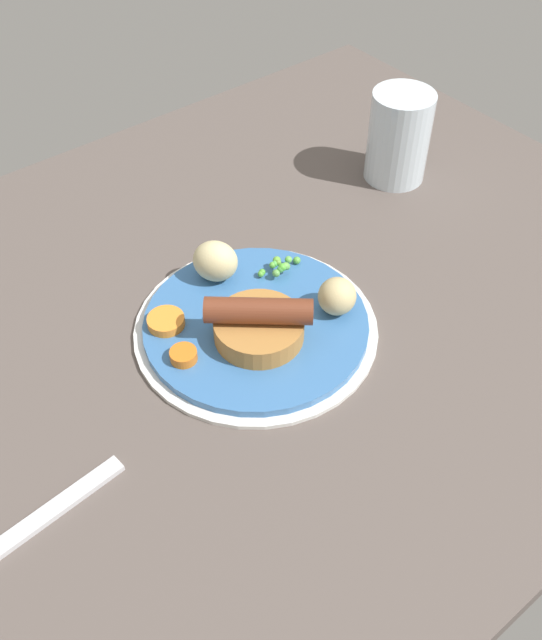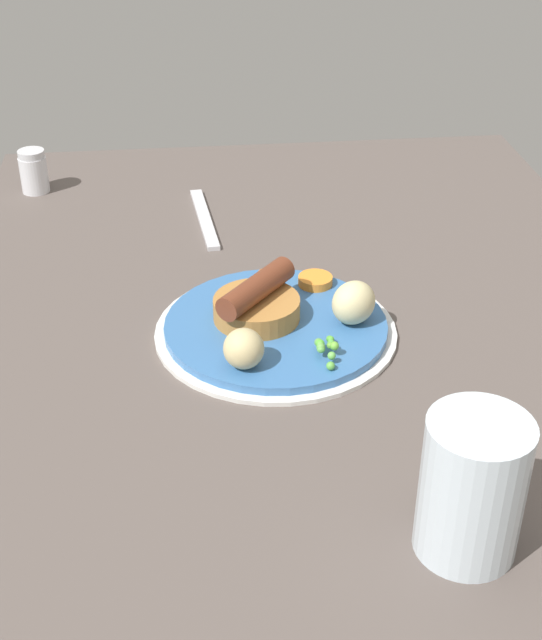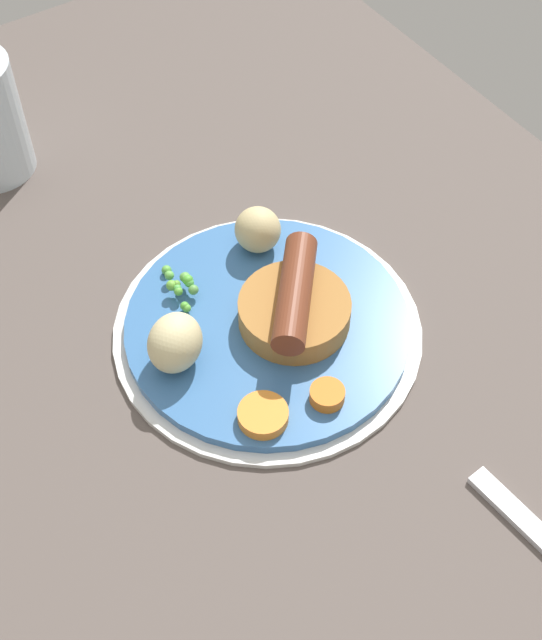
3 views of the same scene
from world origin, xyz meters
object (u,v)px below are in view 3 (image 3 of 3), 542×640
(pea_pile, at_px, (180,284))
(potato_chunk_0, at_px, (175,343))
(sausage_pudding, at_px, (296,308))
(potato_chunk_1, at_px, (258,230))
(dinner_plate, at_px, (267,328))
(carrot_slice_0, at_px, (263,415))
(carrot_slice_2, at_px, (327,395))

(pea_pile, relative_size, potato_chunk_0, 1.09)
(potato_chunk_0, bearing_deg, pea_pile, -32.19)
(potato_chunk_0, bearing_deg, sausage_pudding, -101.41)
(potato_chunk_0, height_order, potato_chunk_1, potato_chunk_0)
(dinner_plate, bearing_deg, carrot_slice_0, 144.82)
(sausage_pudding, bearing_deg, carrot_slice_2, 23.81)
(carrot_slice_0, bearing_deg, potato_chunk_0, 18.21)
(dinner_plate, distance_m, potato_chunk_0, 0.09)
(pea_pile, height_order, carrot_slice_2, pea_pile)
(dinner_plate, xyz_separation_m, potato_chunk_1, (0.08, -0.04, 0.03))
(potato_chunk_1, height_order, carrot_slice_0, potato_chunk_1)
(potato_chunk_0, distance_m, potato_chunk_1, 0.14)
(carrot_slice_2, bearing_deg, sausage_pudding, -16.33)
(dinner_plate, distance_m, pea_pile, 0.08)
(sausage_pudding, distance_m, carrot_slice_2, 0.08)
(potato_chunk_1, relative_size, carrot_slice_0, 1.04)
(dinner_plate, height_order, potato_chunk_0, potato_chunk_0)
(pea_pile, bearing_deg, potato_chunk_1, -83.67)
(dinner_plate, bearing_deg, carrot_slice_2, 178.23)
(dinner_plate, xyz_separation_m, pea_pile, (0.07, 0.04, 0.02))
(potato_chunk_0, distance_m, carrot_slice_2, 0.13)
(potato_chunk_1, relative_size, carrot_slice_2, 1.48)
(sausage_pudding, distance_m, potato_chunk_1, 0.09)
(dinner_plate, relative_size, carrot_slice_0, 6.59)
(dinner_plate, relative_size, potato_chunk_1, 6.33)
(potato_chunk_0, relative_size, carrot_slice_0, 1.27)
(pea_pile, xyz_separation_m, potato_chunk_0, (-0.06, 0.04, 0.01))
(potato_chunk_0, xyz_separation_m, carrot_slice_0, (-0.08, -0.03, -0.02))
(sausage_pudding, xyz_separation_m, pea_pile, (0.08, 0.06, -0.01))
(potato_chunk_0, height_order, carrot_slice_0, potato_chunk_0)
(pea_pile, distance_m, potato_chunk_0, 0.07)
(carrot_slice_0, relative_size, carrot_slice_2, 1.42)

